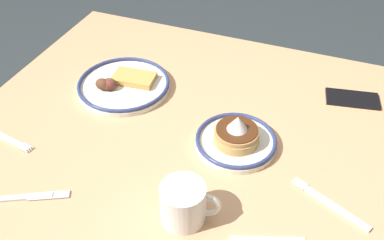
{
  "coord_description": "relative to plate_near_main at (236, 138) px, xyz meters",
  "views": [
    {
      "loc": [
        -0.32,
        0.79,
        1.49
      ],
      "look_at": [
        -0.01,
        0.0,
        0.77
      ],
      "focal_mm": 40.67,
      "sensor_mm": 36.0,
      "label": 1
    }
  ],
  "objects": [
    {
      "name": "cell_phone",
      "position": [
        -0.25,
        -0.29,
        -0.02
      ],
      "size": [
        0.15,
        0.1,
        0.01
      ],
      "primitive_type": "cube",
      "rotation": [
        0.0,
        0.0,
        0.18
      ],
      "color": "black",
      "rests_on": "dining_table"
    },
    {
      "name": "coffee_mug",
      "position": [
        0.04,
        0.25,
        0.02
      ],
      "size": [
        0.12,
        0.09,
        0.09
      ],
      "color": "white",
      "rests_on": "dining_table"
    },
    {
      "name": "dining_table",
      "position": [
        0.14,
        -0.02,
        -0.13
      ],
      "size": [
        1.14,
        0.96,
        0.74
      ],
      "color": "tan",
      "rests_on": "ground_plane"
    },
    {
      "name": "plate_near_main",
      "position": [
        0.0,
        0.0,
        0.0
      ],
      "size": [
        0.2,
        0.2,
        0.09
      ],
      "color": "silver",
      "rests_on": "dining_table"
    },
    {
      "name": "butter_knife",
      "position": [
        0.39,
        0.33,
        -0.02
      ],
      "size": [
        0.2,
        0.11,
        0.01
      ],
      "color": "silver",
      "rests_on": "dining_table"
    },
    {
      "name": "plate_center_pancakes",
      "position": [
        0.37,
        -0.11,
        -0.01
      ],
      "size": [
        0.27,
        0.27,
        0.05
      ],
      "color": "silver",
      "rests_on": "dining_table"
    },
    {
      "name": "fork_near",
      "position": [
        -0.24,
        0.11,
        -0.02
      ],
      "size": [
        0.18,
        0.09,
        0.01
      ],
      "color": "silver",
      "rests_on": "dining_table"
    },
    {
      "name": "fork_far",
      "position": [
        0.56,
        0.18,
        -0.02
      ],
      "size": [
        0.2,
        0.05,
        0.01
      ],
      "color": "silver",
      "rests_on": "dining_table"
    }
  ]
}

